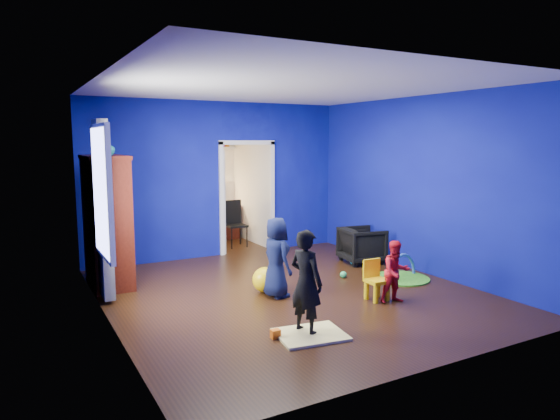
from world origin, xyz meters
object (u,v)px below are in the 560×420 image
tv_armoire (107,221)px  kid_chair (377,282)px  play_mat (401,278)px  crt_tv (110,218)px  child_black (306,282)px  vase (107,148)px  armchair (362,245)px  child_navy (276,257)px  hopper_ball (265,280)px  folding_chair (236,225)px  toddler_red (396,272)px  study_desk (219,222)px

tv_armoire → kid_chair: tv_armoire is taller
tv_armoire → play_mat: 4.62m
tv_armoire → crt_tv: tv_armoire is taller
child_black → crt_tv: (-1.56, 3.07, 0.42)m
tv_armoire → vase: bearing=-90.0°
armchair → child_navy: bearing=122.8°
armchair → play_mat: 1.22m
armchair → crt_tv: (-4.20, 0.72, 0.70)m
crt_tv → armchair: bearing=-9.7°
tv_armoire → crt_tv: (0.04, 0.00, 0.04)m
crt_tv → hopper_ball: bearing=-38.5°
armchair → hopper_ball: (-2.34, -0.76, -0.14)m
armchair → folding_chair: 2.75m
vase → play_mat: size_ratio=0.25×
child_navy → toddler_red: (1.29, -1.00, -0.14)m
play_mat → study_desk: 4.67m
child_black → tv_armoire: (-1.60, 3.07, 0.38)m
play_mat → toddler_red: bearing=-136.3°
armchair → vase: vase is taller
child_black → hopper_ball: (0.30, 1.60, -0.41)m
toddler_red → vase: vase is taller
armchair → play_mat: armchair is taller
vase → tv_armoire: size_ratio=0.11×
vase → play_mat: vase is taller
play_mat → folding_chair: (-1.30, 3.51, 0.45)m
child_navy → play_mat: child_navy is taller
toddler_red → folding_chair: (-0.43, 4.35, 0.04)m
toddler_red → study_desk: bearing=103.6°
tv_armoire → child_navy: bearing=-41.6°
vase → play_mat: 4.86m
tv_armoire → folding_chair: bearing=30.0°
toddler_red → vase: bearing=152.1°
hopper_ball → tv_armoire: bearing=142.1°
armchair → study_desk: 3.60m
child_navy → toddler_red: bearing=-131.4°
child_navy → study_desk: (0.86, 4.31, -0.19)m
armchair → hopper_ball: size_ratio=1.91×
child_black → child_navy: size_ratio=1.07×
toddler_red → study_desk: (-0.43, 5.31, -0.05)m
child_navy → study_desk: child_navy is taller
armchair → folding_chair: folding_chair is taller
vase → study_desk: (2.81, 2.88, -1.70)m
vase → tv_armoire: (0.00, 0.30, -1.09)m
child_navy → crt_tv: crt_tv is taller
armchair → child_black: 3.55m
vase → tv_armoire: vase is taller
hopper_ball → child_black: bearing=-100.5°
toddler_red → kid_chair: (-0.15, 0.20, -0.17)m
crt_tv → kid_chair: crt_tv is taller
kid_chair → play_mat: bearing=33.2°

